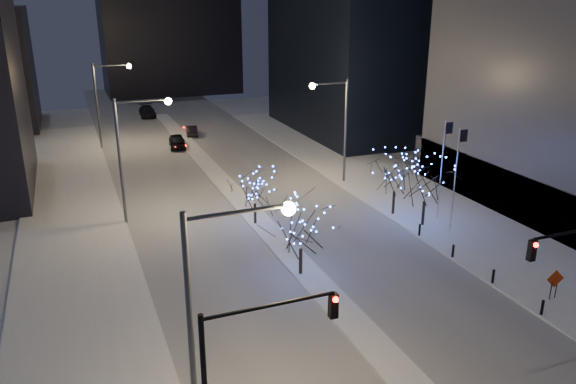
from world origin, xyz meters
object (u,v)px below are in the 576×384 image
street_lamp_east (337,118)px  car_near (177,142)px  traffic_signal_west (246,360)px  holiday_tree_median_near (301,226)px  street_lamp_w_near (216,294)px  holiday_tree_plaza_far (395,173)px  holiday_tree_plaza_near (426,180)px  construction_sign (555,281)px  car_mid (192,130)px  holiday_tree_median_far (255,188)px  street_lamp_w_mid (133,143)px  car_far (147,111)px  street_lamp_w_far (105,94)px

street_lamp_east → car_near: size_ratio=2.18×
traffic_signal_west → holiday_tree_median_near: 15.85m
street_lamp_w_near → holiday_tree_plaza_far: street_lamp_w_near is taller
holiday_tree_plaza_near → construction_sign: bearing=-87.8°
street_lamp_w_near → car_near: size_ratio=2.18×
car_mid → holiday_tree_median_far: holiday_tree_median_far is taller
car_near → holiday_tree_median_near: holiday_tree_median_near is taller
street_lamp_w_mid → construction_sign: size_ratio=5.32×
holiday_tree_median_far → holiday_tree_plaza_near: holiday_tree_plaza_near is taller
car_far → holiday_tree_plaza_far: holiday_tree_plaza_far is taller
street_lamp_w_mid → car_mid: 30.42m
holiday_tree_median_far → street_lamp_w_near: bearing=-112.0°
street_lamp_w_near → holiday_tree_plaza_far: 27.29m
street_lamp_w_mid → car_near: size_ratio=2.18×
holiday_tree_plaza_near → traffic_signal_west: bearing=-138.6°
holiday_tree_median_near → holiday_tree_plaza_far: (11.28, 7.00, 0.21)m
street_lamp_w_near → street_lamp_east: (19.02, 28.00, -0.05)m
holiday_tree_median_far → holiday_tree_plaza_near: bearing=-23.0°
street_lamp_east → holiday_tree_plaza_far: size_ratio=1.81×
street_lamp_w_mid → car_mid: bearing=69.5°
car_near → holiday_tree_plaza_far: holiday_tree_plaza_far is taller
street_lamp_w_mid → construction_sign: (21.10, -21.86, -5.22)m
street_lamp_w_mid → holiday_tree_plaza_near: size_ratio=1.69×
street_lamp_east → holiday_tree_median_near: (-10.58, -16.34, -2.96)m
car_mid → holiday_tree_plaza_near: holiday_tree_plaza_near is taller
street_lamp_w_far → street_lamp_east: (19.02, -22.00, -0.05)m
car_near → car_far: bearing=97.8°
car_near → holiday_tree_median_far: bearing=-81.6°
traffic_signal_west → car_far: size_ratio=1.28×
car_far → street_lamp_w_near: bearing=-93.1°
holiday_tree_median_near → holiday_tree_plaza_near: holiday_tree_plaza_near is taller
holiday_tree_plaza_near → holiday_tree_median_near: bearing=-161.5°
street_lamp_w_near → holiday_tree_plaza_near: size_ratio=1.69×
traffic_signal_west → holiday_tree_plaza_near: bearing=41.4°
street_lamp_w_mid → street_lamp_w_far: bearing=90.0°
holiday_tree_median_far → holiday_tree_plaza_far: 11.51m
holiday_tree_median_near → construction_sign: size_ratio=2.85×
car_near → construction_sign: construction_sign is taller
traffic_signal_west → holiday_tree_plaza_far: (19.22, 20.66, -1.06)m
street_lamp_w_near → holiday_tree_plaza_far: bearing=43.4°
street_lamp_east → holiday_tree_median_far: 13.20m
holiday_tree_median_far → holiday_tree_plaza_near: (12.17, -5.16, 0.81)m
holiday_tree_plaza_near → construction_sign: holiday_tree_plaza_near is taller
street_lamp_w_far → holiday_tree_plaza_far: 37.13m
car_mid → traffic_signal_west: bearing=88.8°
street_lamp_w_far → street_lamp_w_near: bearing=-90.0°
car_mid → holiday_tree_plaza_far: size_ratio=0.72×
street_lamp_w_near → holiday_tree_plaza_near: bearing=37.4°
traffic_signal_west → holiday_tree_plaza_far: bearing=47.1°
street_lamp_w_far → street_lamp_east: size_ratio=1.00×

